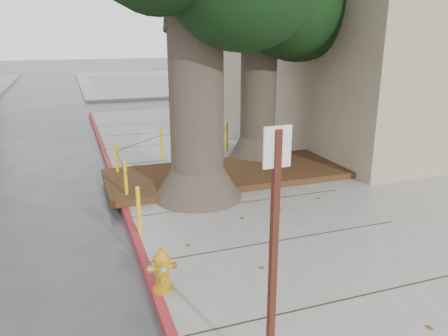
# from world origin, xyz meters

# --- Properties ---
(ground) EXTENTS (140.00, 140.00, 0.00)m
(ground) POSITION_xyz_m (0.00, 0.00, 0.00)
(ground) COLOR #28282B
(ground) RESTS_ON ground
(sidewalk_main) EXTENTS (16.00, 26.00, 0.15)m
(sidewalk_main) POSITION_xyz_m (6.00, 2.50, 0.07)
(sidewalk_main) COLOR slate
(sidewalk_main) RESTS_ON ground
(sidewalk_far) EXTENTS (16.00, 20.00, 0.15)m
(sidewalk_far) POSITION_xyz_m (6.00, 30.00, 0.07)
(sidewalk_far) COLOR slate
(sidewalk_far) RESTS_ON ground
(curb_red) EXTENTS (0.14, 26.00, 0.16)m
(curb_red) POSITION_xyz_m (-2.00, 2.50, 0.07)
(curb_red) COLOR maroon
(curb_red) RESTS_ON ground
(planter_bed) EXTENTS (6.40, 2.60, 0.16)m
(planter_bed) POSITION_xyz_m (0.90, 3.90, 0.23)
(planter_bed) COLOR black
(planter_bed) RESTS_ON sidewalk_main
(building_corner) EXTENTS (12.00, 13.00, 10.00)m
(building_corner) POSITION_xyz_m (10.00, 8.50, 5.00)
(building_corner) COLOR gray
(building_corner) RESTS_ON ground
(building_side_white) EXTENTS (10.00, 10.00, 9.00)m
(building_side_white) POSITION_xyz_m (16.00, 26.00, 4.50)
(building_side_white) COLOR silver
(building_side_white) RESTS_ON ground
(building_side_grey) EXTENTS (12.00, 14.00, 12.00)m
(building_side_grey) POSITION_xyz_m (22.00, 32.00, 6.00)
(building_side_grey) COLOR slate
(building_side_grey) RESTS_ON ground
(bollard_ring) EXTENTS (3.79, 5.39, 0.95)m
(bollard_ring) POSITION_xyz_m (-0.87, 4.38, 0.66)
(bollard_ring) COLOR #DFBC0C
(bollard_ring) RESTS_ON sidewalk_main
(fire_hydrant) EXTENTS (0.37, 0.32, 0.71)m
(fire_hydrant) POSITION_xyz_m (-1.90, -0.90, 0.50)
(fire_hydrant) COLOR #BB7F13
(fire_hydrant) RESTS_ON sidewalk_main
(signpost) EXTENTS (0.28, 0.07, 2.84)m
(signpost) POSITION_xyz_m (-1.19, -3.05, 1.76)
(signpost) COLOR #471911
(signpost) RESTS_ON sidewalk_main
(car_silver) EXTENTS (3.21, 1.49, 1.06)m
(car_silver) POSITION_xyz_m (5.24, 19.59, 0.53)
(car_silver) COLOR #9A9B9F
(car_silver) RESTS_ON ground
(car_red) EXTENTS (4.09, 1.56, 1.33)m
(car_red) POSITION_xyz_m (9.19, 17.74, 0.67)
(car_red) COLOR maroon
(car_red) RESTS_ON ground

